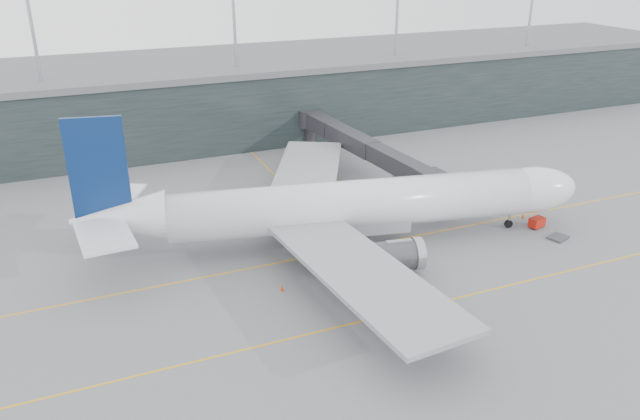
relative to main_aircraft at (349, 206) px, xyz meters
name	(u,v)px	position (x,y,z in m)	size (l,w,h in m)	color
ground	(304,243)	(-5.66, 2.18, -5.36)	(320.00, 320.00, 0.00)	#55555A
taxiline_a	(315,256)	(-5.66, -1.82, -5.35)	(160.00, 0.25, 0.02)	orange
taxiline_b	(372,319)	(-5.66, -17.82, -5.35)	(160.00, 0.25, 0.02)	orange
taxiline_lead_main	(288,188)	(-0.66, 22.18, -5.35)	(0.25, 60.00, 0.02)	orange
terminal	(202,96)	(-5.66, 60.17, 2.26)	(240.00, 36.00, 29.00)	black
main_aircraft	(349,206)	(0.00, 0.00, 0.00)	(67.84, 62.87, 19.11)	silver
jet_bridge	(350,138)	(13.26, 27.76, 0.00)	(7.42, 47.07, 7.16)	#28282D
gse_cart	(537,222)	(26.72, -6.08, -4.53)	(2.45, 1.83, 1.50)	#AE190C
baggage_dolly	(558,237)	(27.04, -10.09, -5.20)	(2.64, 2.11, 0.26)	#35353A
uld_a	(244,211)	(-10.70, 13.27, -4.30)	(2.31, 1.89, 2.01)	#3E3F44
uld_b	(266,211)	(-7.65, 12.58, -4.45)	(2.12, 1.80, 1.73)	#3E3F44
uld_c	(271,209)	(-6.70, 12.83, -4.46)	(1.89, 1.51, 1.72)	#3E3F44
cone_nose	(523,216)	(27.05, -2.76, -5.01)	(0.44, 0.44, 0.70)	#CF580B
cone_wing_stbd	(434,302)	(2.13, -17.95, -5.02)	(0.43, 0.43, 0.69)	orange
cone_wing_port	(343,202)	(4.89, 12.31, -5.00)	(0.45, 0.45, 0.72)	orange
cone_tail	(282,288)	(-12.63, -8.45, -4.98)	(0.48, 0.48, 0.77)	red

